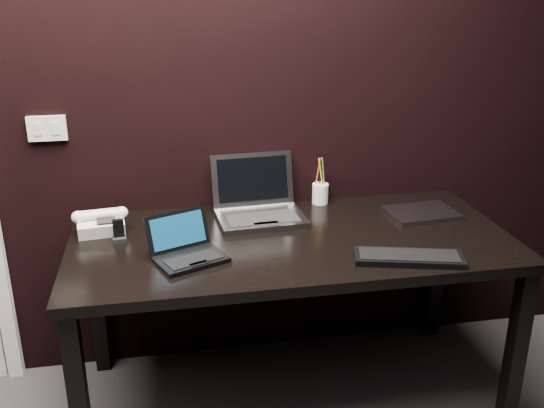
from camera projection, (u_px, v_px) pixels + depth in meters
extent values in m
plane|color=black|center=(201.00, 78.00, 2.47)|extent=(4.00, 0.00, 4.00)
cube|color=silver|center=(47.00, 128.00, 2.41)|extent=(0.15, 0.02, 0.10)
cube|color=silver|center=(37.00, 129.00, 2.40)|extent=(0.03, 0.01, 0.05)
cube|color=silver|center=(56.00, 129.00, 2.41)|extent=(0.03, 0.01, 0.05)
cube|color=black|center=(292.00, 242.00, 2.35)|extent=(1.70, 0.80, 0.04)
cube|color=black|center=(79.00, 403.00, 2.03)|extent=(0.06, 0.06, 0.70)
cube|color=black|center=(516.00, 352.00, 2.30)|extent=(0.06, 0.06, 0.70)
cube|color=black|center=(97.00, 300.00, 2.67)|extent=(0.06, 0.06, 0.70)
cube|color=black|center=(436.00, 270.00, 2.94)|extent=(0.06, 0.06, 0.70)
cube|color=black|center=(191.00, 259.00, 2.14)|extent=(0.28, 0.24, 0.02)
cube|color=black|center=(193.00, 259.00, 2.12)|extent=(0.21, 0.16, 0.00)
cube|color=black|center=(199.00, 264.00, 2.09)|extent=(0.07, 0.05, 0.00)
cube|color=black|center=(178.00, 230.00, 2.20)|extent=(0.24, 0.14, 0.14)
cube|color=#0A2F4C|center=(178.00, 230.00, 2.19)|extent=(0.20, 0.11, 0.11)
cube|color=gray|center=(261.00, 218.00, 2.50)|extent=(0.37, 0.28, 0.02)
cube|color=black|center=(263.00, 218.00, 2.47)|extent=(0.30, 0.16, 0.00)
cube|color=#A5A5AA|center=(267.00, 224.00, 2.41)|extent=(0.10, 0.05, 0.00)
cube|color=#97979C|center=(253.00, 179.00, 2.60)|extent=(0.36, 0.09, 0.22)
cube|color=black|center=(253.00, 179.00, 2.59)|extent=(0.31, 0.07, 0.18)
cube|color=black|center=(409.00, 258.00, 2.15)|extent=(0.41, 0.22, 0.02)
cube|color=black|center=(409.00, 254.00, 2.15)|extent=(0.36, 0.19, 0.00)
cube|color=#94959A|center=(422.00, 213.00, 2.56)|extent=(0.30, 0.23, 0.02)
cube|color=silver|center=(101.00, 224.00, 2.39)|extent=(0.19, 0.18, 0.08)
cylinder|color=white|center=(100.00, 215.00, 2.37)|extent=(0.17, 0.05, 0.04)
sphere|color=white|center=(78.00, 217.00, 2.34)|extent=(0.05, 0.05, 0.05)
sphere|color=white|center=(122.00, 213.00, 2.39)|extent=(0.05, 0.05, 0.05)
cube|color=black|center=(106.00, 221.00, 2.35)|extent=(0.07, 0.06, 0.01)
cube|color=black|center=(119.00, 230.00, 2.30)|extent=(0.04, 0.02, 0.09)
cube|color=black|center=(120.00, 240.00, 2.30)|extent=(0.05, 0.04, 0.02)
cylinder|color=white|center=(320.00, 194.00, 2.69)|extent=(0.09, 0.09, 0.09)
cylinder|color=#DC4714|center=(318.00, 172.00, 2.65)|extent=(0.02, 0.02, 0.13)
cylinder|color=#268D3C|center=(323.00, 173.00, 2.65)|extent=(0.02, 0.02, 0.13)
cylinder|color=black|center=(320.00, 172.00, 2.66)|extent=(0.01, 0.01, 0.13)
cylinder|color=orange|center=(321.00, 173.00, 2.64)|extent=(0.03, 0.03, 0.13)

